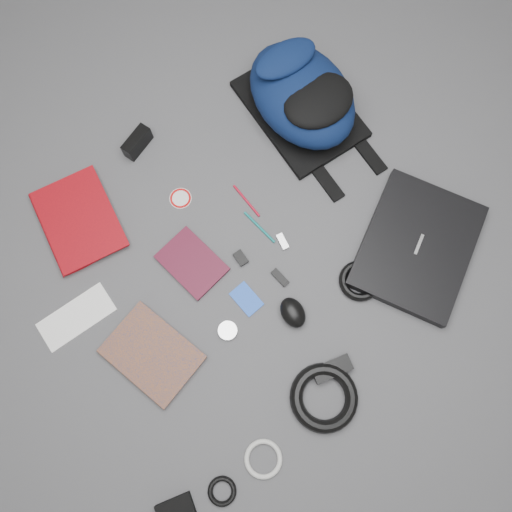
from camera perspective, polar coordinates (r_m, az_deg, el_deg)
ground at (r=1.49m, az=0.00°, el=-0.20°), size 4.00×4.00×0.00m
backpack at (r=1.61m, az=5.28°, el=17.86°), size 0.32×0.45×0.18m
laptop at (r=1.56m, az=17.91°, el=1.08°), size 0.49×0.46×0.04m
textbook_red at (r=1.62m, az=-22.91°, el=2.14°), size 0.25×0.32×0.03m
comic_book at (r=1.48m, az=-14.20°, el=-13.61°), size 0.25×0.29×0.02m
envelope at (r=1.54m, az=-19.84°, el=-6.57°), size 0.22×0.10×0.00m
dvd_case at (r=1.49m, az=-7.34°, el=-0.79°), size 0.16×0.21×0.01m
compact_camera at (r=1.64m, az=-13.42°, el=12.51°), size 0.11×0.07×0.06m
sticker_disc at (r=1.57m, az=-8.62°, el=6.53°), size 0.08×0.08×0.00m
pen_teal at (r=1.51m, az=0.40°, el=3.32°), size 0.03×0.13×0.01m
pen_red at (r=1.54m, az=-1.09°, el=6.33°), size 0.01×0.13×0.01m
id_badge at (r=1.46m, az=-1.10°, el=-4.93°), size 0.07×0.10×0.00m
usb_black at (r=1.47m, az=2.76°, el=-2.47°), size 0.03×0.06×0.01m
usb_silver at (r=1.50m, az=3.05°, el=1.67°), size 0.03×0.05×0.01m
key_fob at (r=1.48m, az=-1.76°, el=-0.24°), size 0.03×0.05×0.01m
mouse at (r=1.44m, az=4.23°, el=-6.46°), size 0.08×0.10×0.05m
headphone_left at (r=1.45m, az=-3.00°, el=-8.49°), size 0.06×0.06×0.01m
headphone_right at (r=1.45m, az=-3.26°, el=-8.51°), size 0.06×0.06×0.01m
cable_coil at (r=1.49m, az=11.76°, el=-2.79°), size 0.16×0.16×0.02m
power_brick at (r=1.45m, az=8.67°, el=-12.64°), size 0.12×0.07×0.03m
power_cord_coil at (r=1.44m, az=7.77°, el=-15.75°), size 0.20×0.20×0.04m
earbud_coil at (r=1.46m, az=-3.90°, el=-25.24°), size 0.10×0.10×0.01m
white_cable_coil at (r=1.45m, az=0.84°, el=-22.19°), size 0.14×0.14×0.01m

